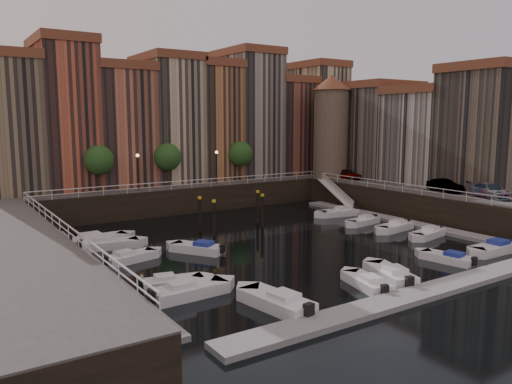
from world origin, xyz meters
TOP-DOWN VIEW (x-y plane):
  - ground at (0.00, 0.00)m, footprint 200.00×200.00m
  - quay_far at (0.00, 26.00)m, footprint 80.00×20.00m
  - quay_right at (28.00, -2.00)m, footprint 20.00×36.00m
  - dock_left at (-16.20, -1.00)m, footprint 2.00×28.00m
  - dock_right at (16.20, -1.00)m, footprint 2.00×28.00m
  - dock_near at (0.00, -17.00)m, footprint 30.00×2.00m
  - mountains at (1.72, 110.00)m, footprint 145.00×100.00m
  - far_terrace at (3.31, 23.50)m, footprint 48.70×10.30m
  - right_terrace at (26.50, 3.80)m, footprint 9.30×24.30m
  - corner_tower at (20.00, 14.50)m, footprint 5.20×5.20m
  - promenade_trees at (-1.33, 18.20)m, footprint 21.20×3.20m
  - street_lamps at (-1.00, 17.20)m, footprint 10.36×0.36m
  - railings at (0.00, 4.88)m, footprint 36.08×34.04m
  - gangway at (17.10, 10.00)m, footprint 2.78×8.32m
  - mooring_pilings at (-0.16, 6.03)m, footprint 7.45×3.33m
  - boat_left_0 at (-12.59, -9.15)m, footprint 5.17×2.09m
  - boat_left_1 at (-12.72, -6.92)m, footprint 4.36×2.30m
  - boat_left_2 at (-12.98, 0.46)m, footprint 4.54×2.49m
  - boat_left_3 at (-13.12, 5.31)m, footprint 5.06×2.63m
  - boat_left_4 at (-13.51, 7.27)m, footprint 5.33×2.29m
  - boat_right_0 at (13.11, -13.64)m, footprint 5.00×1.88m
  - boat_right_1 at (13.24, -6.99)m, footprint 4.64×2.43m
  - boat_right_2 at (12.87, -3.31)m, footprint 4.82×2.35m
  - boat_right_3 at (12.36, 0.54)m, footprint 4.39×2.12m
  - boat_right_4 at (13.46, 5.46)m, footprint 5.01×2.53m
  - boat_near_0 at (-9.07, -13.76)m, footprint 2.61×5.40m
  - boat_near_1 at (-1.97, -13.96)m, footprint 2.45×4.40m
  - boat_near_2 at (0.59, -13.70)m, footprint 3.12×5.03m
  - boat_near_3 at (7.58, -13.24)m, footprint 2.21×4.34m
  - car_a at (20.61, 11.87)m, footprint 2.14×4.30m
  - car_b at (21.53, -2.54)m, footprint 2.19×4.48m
  - car_c at (21.69, -7.65)m, footprint 3.70×5.56m
  - boat_extra_405 at (-7.28, -0.10)m, footprint 3.88×4.66m

SIDE VIEW (x-z plane):
  - ground at x=0.00m, z-range 0.00..0.00m
  - dock_left at x=-16.20m, z-range 0.00..0.35m
  - dock_right at x=16.20m, z-range 0.00..0.35m
  - dock_near at x=0.00m, z-range 0.00..0.35m
  - boat_near_3 at x=7.58m, z-range -0.16..0.81m
  - boat_left_1 at x=-12.72m, z-range -0.16..0.82m
  - boat_near_1 at x=-1.97m, z-range -0.16..0.82m
  - boat_right_3 at x=12.36m, z-range -0.16..0.83m
  - boat_left_2 at x=-12.98m, z-range -0.17..0.85m
  - boat_right_1 at x=13.24m, z-range -0.17..0.87m
  - boat_right_2 at x=12.87m, z-range -0.18..0.91m
  - boat_extra_405 at x=-7.28m, z-range -0.18..0.91m
  - boat_right_4 at x=13.46m, z-range -0.18..0.94m
  - boat_near_2 at x=0.59m, z-range -0.18..0.94m
  - boat_left_3 at x=-13.12m, z-range -0.19..0.95m
  - boat_right_0 at x=13.11m, z-range -0.19..0.96m
  - boat_left_0 at x=-12.59m, z-range -0.19..0.99m
  - boat_left_4 at x=-13.51m, z-range -0.20..1.01m
  - boat_near_0 at x=-9.07m, z-range -0.20..1.02m
  - quay_far at x=0.00m, z-range 0.00..3.00m
  - quay_right at x=28.00m, z-range 0.00..3.00m
  - mooring_pilings at x=-0.16m, z-range -0.24..3.54m
  - gangway at x=17.10m, z-range 0.05..3.78m
  - car_a at x=20.61m, z-range 3.00..4.41m
  - car_b at x=21.53m, z-range 3.00..4.41m
  - car_c at x=21.69m, z-range 3.00..4.50m
  - railings at x=0.00m, z-range 3.53..4.05m
  - street_lamps at x=-1.00m, z-range 3.81..7.99m
  - promenade_trees at x=-1.33m, z-range 3.98..9.18m
  - mountains at x=1.72m, z-range -1.08..16.92m
  - right_terrace at x=26.50m, z-range 2.56..16.56m
  - corner_tower at x=20.00m, z-range 3.29..17.09m
  - far_terrace at x=3.31m, z-range 2.20..19.70m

